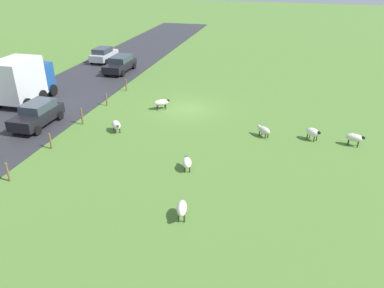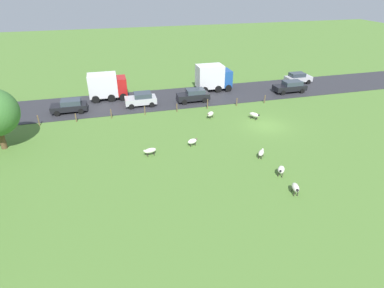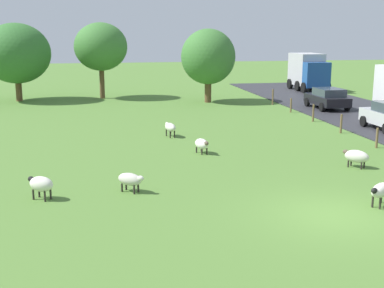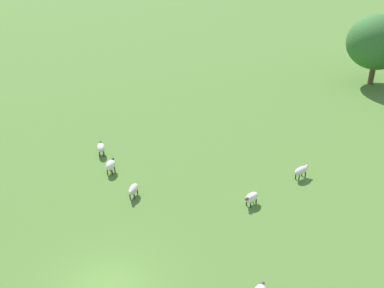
% 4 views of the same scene
% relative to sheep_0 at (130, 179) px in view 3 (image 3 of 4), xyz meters
% --- Properties ---
extents(ground_plane, '(160.00, 160.00, 0.00)m').
position_rel_sheep_0_xyz_m(ground_plane, '(6.10, -3.64, -0.48)').
color(ground_plane, '#517A33').
extents(sheep_0, '(1.05, 0.99, 0.71)m').
position_rel_sheep_0_xyz_m(sheep_0, '(0.00, 0.00, 0.00)').
color(sheep_0, beige).
rests_on(sheep_0, ground_plane).
extents(sheep_1, '(0.68, 1.24, 0.77)m').
position_rel_sheep_0_xyz_m(sheep_1, '(2.87, 9.62, 0.06)').
color(sheep_1, silver).
rests_on(sheep_1, ground_plane).
extents(sheep_2, '(0.76, 1.09, 0.71)m').
position_rel_sheep_0_xyz_m(sheep_2, '(3.76, 5.40, -0.01)').
color(sheep_2, white).
rests_on(sheep_2, ground_plane).
extents(sheep_4, '(1.23, 1.06, 0.79)m').
position_rel_sheep_0_xyz_m(sheep_4, '(8.09, -3.08, 0.07)').
color(sheep_4, silver).
rests_on(sheep_4, ground_plane).
extents(sheep_5, '(1.07, 0.98, 0.82)m').
position_rel_sheep_0_xyz_m(sheep_5, '(-3.09, -0.26, 0.08)').
color(sheep_5, silver).
rests_on(sheep_5, ground_plane).
extents(sheep_6, '(1.09, 1.16, 0.76)m').
position_rel_sheep_0_xyz_m(sheep_6, '(9.71, 1.67, 0.01)').
color(sheep_6, silver).
rests_on(sheep_6, ground_plane).
extents(tree_0, '(5.50, 5.50, 6.32)m').
position_rel_sheep_0_xyz_m(tree_0, '(-7.22, 26.41, 3.40)').
color(tree_0, brown).
rests_on(tree_0, ground_plane).
extents(tree_1, '(4.34, 4.34, 5.85)m').
position_rel_sheep_0_xyz_m(tree_1, '(7.91, 22.87, 3.17)').
color(tree_1, brown).
rests_on(tree_1, ground_plane).
extents(tree_2, '(4.46, 4.46, 6.37)m').
position_rel_sheep_0_xyz_m(tree_2, '(-0.45, 26.96, 3.87)').
color(tree_2, brown).
rests_on(tree_2, ground_plane).
extents(fence_post_3, '(0.12, 0.12, 1.01)m').
position_rel_sheep_0_xyz_m(fence_post_3, '(12.57, 4.98, 0.03)').
color(fence_post_3, brown).
rests_on(fence_post_3, ground_plane).
extents(fence_post_4, '(0.12, 0.12, 1.09)m').
position_rel_sheep_0_xyz_m(fence_post_4, '(12.57, 8.85, 0.07)').
color(fence_post_4, brown).
rests_on(fence_post_4, ground_plane).
extents(fence_post_5, '(0.12, 0.12, 1.13)m').
position_rel_sheep_0_xyz_m(fence_post_5, '(12.57, 12.71, 0.09)').
color(fence_post_5, brown).
rests_on(fence_post_5, ground_plane).
extents(fence_post_6, '(0.12, 0.12, 1.01)m').
position_rel_sheep_0_xyz_m(fence_post_6, '(12.57, 16.58, 0.03)').
color(fence_post_6, brown).
rests_on(fence_post_6, ground_plane).
extents(fence_post_7, '(0.12, 0.12, 1.23)m').
position_rel_sheep_0_xyz_m(fence_post_7, '(12.57, 20.45, 0.14)').
color(fence_post_7, brown).
rests_on(fence_post_7, ground_plane).
extents(truck_1, '(2.61, 4.90, 3.48)m').
position_rel_sheep_0_xyz_m(truck_1, '(19.03, 28.88, 1.42)').
color(truck_1, '#1E4C99').
rests_on(truck_1, road_strip).
extents(car_4, '(2.15, 4.11, 1.52)m').
position_rel_sheep_0_xyz_m(car_4, '(15.71, 17.41, 0.38)').
color(car_4, black).
rests_on(car_4, road_strip).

